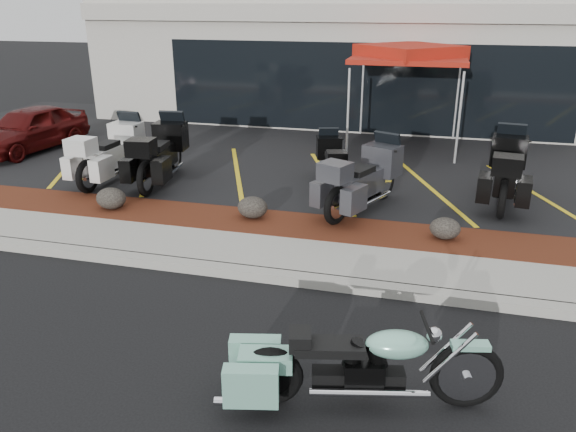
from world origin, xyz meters
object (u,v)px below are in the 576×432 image
(parked_car, at_px, (29,129))
(traffic_cone, at_px, (326,142))
(touring_white, at_px, (131,141))
(popup_canopy, at_px, (410,55))
(hero_cruiser, at_px, (468,367))

(parked_car, relative_size, traffic_cone, 6.98)
(parked_car, distance_m, traffic_cone, 7.93)
(touring_white, distance_m, traffic_cone, 5.03)
(parked_car, xyz_separation_m, popup_canopy, (9.67, 2.88, 1.87))
(traffic_cone, bearing_deg, touring_white, -144.89)
(hero_cruiser, height_order, traffic_cone, hero_cruiser)
(traffic_cone, bearing_deg, hero_cruiser, -70.86)
(hero_cruiser, distance_m, traffic_cone, 9.95)
(touring_white, xyz_separation_m, popup_canopy, (6.06, 3.92, 1.75))
(touring_white, height_order, traffic_cone, touring_white)
(touring_white, relative_size, parked_car, 0.70)
(parked_car, xyz_separation_m, traffic_cone, (7.71, 1.84, -0.34))
(hero_cruiser, xyz_separation_m, parked_car, (-10.97, 7.55, 0.24))
(hero_cruiser, xyz_separation_m, traffic_cone, (-3.26, 9.40, -0.10))
(touring_white, distance_m, parked_car, 3.75)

